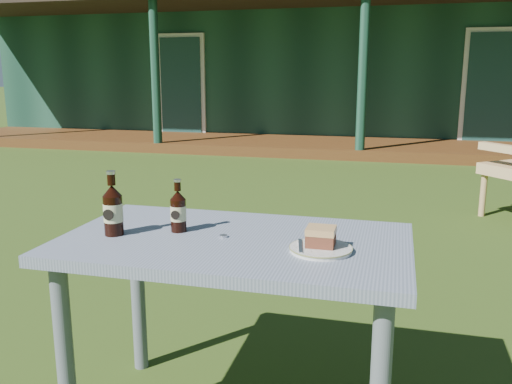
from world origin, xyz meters
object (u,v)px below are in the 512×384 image
(cafe_table, at_px, (234,266))
(cola_bottle_near, at_px, (178,211))
(cola_bottle_far, at_px, (113,210))
(cake_slice, at_px, (321,236))
(plate, at_px, (321,249))

(cafe_table, xyz_separation_m, cola_bottle_near, (-0.22, 0.03, 0.18))
(cafe_table, xyz_separation_m, cola_bottle_far, (-0.42, -0.07, 0.19))
(cola_bottle_far, bearing_deg, cafe_table, 8.96)
(cake_slice, height_order, cola_bottle_near, cola_bottle_near)
(cafe_table, height_order, plate, plate)
(cola_bottle_near, bearing_deg, cake_slice, -8.52)
(cafe_table, relative_size, cola_bottle_near, 6.25)
(plate, distance_m, cake_slice, 0.04)
(cake_slice, xyz_separation_m, cola_bottle_near, (-0.53, 0.08, 0.03))
(plate, bearing_deg, cola_bottle_near, 169.97)
(plate, bearing_deg, cake_slice, 100.85)
(cake_slice, xyz_separation_m, cola_bottle_far, (-0.73, -0.02, 0.05))
(cake_slice, relative_size, cola_bottle_near, 0.48)
(plate, height_order, cake_slice, cake_slice)
(cafe_table, relative_size, cola_bottle_far, 5.23)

